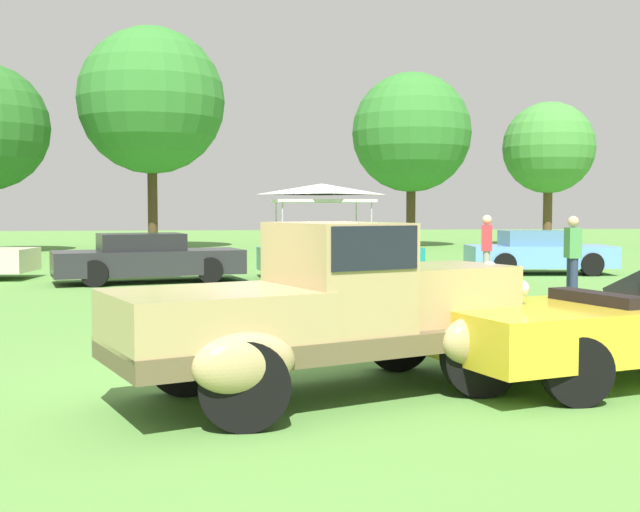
{
  "coord_description": "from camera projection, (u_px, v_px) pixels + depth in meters",
  "views": [
    {
      "loc": [
        -0.59,
        -8.13,
        1.83
      ],
      "look_at": [
        0.57,
        1.04,
        1.28
      ],
      "focal_mm": 44.76,
      "sensor_mm": 36.0,
      "label": 1
    }
  ],
  "objects": [
    {
      "name": "ground_plane",
      "position": [
        278.0,
        386.0,
        8.23
      ],
      "size": [
        120.0,
        120.0,
        0.0
      ],
      "primitive_type": "plane",
      "color": "#568C3D"
    },
    {
      "name": "show_car_charcoal",
      "position": [
        147.0,
        258.0,
        19.8
      ],
      "size": [
        4.87,
        2.78,
        1.22
      ],
      "color": "#28282D",
      "rests_on": "ground_plane"
    },
    {
      "name": "treeline_mid_left",
      "position": [
        151.0,
        101.0,
        35.69
      ],
      "size": [
        6.55,
        6.55,
        9.94
      ],
      "color": "#47331E",
      "rests_on": "ground_plane"
    },
    {
      "name": "spectator_far_side",
      "position": [
        487.0,
        249.0,
        18.37
      ],
      "size": [
        0.35,
        0.46,
        1.69
      ],
      "color": "#9E998E",
      "rests_on": "ground_plane"
    },
    {
      "name": "treeline_center",
      "position": [
        411.0,
        133.0,
        38.08
      ],
      "size": [
        5.7,
        5.7,
        8.32
      ],
      "color": "#47331E",
      "rests_on": "ground_plane"
    },
    {
      "name": "show_car_skyblue",
      "position": [
        539.0,
        253.0,
        22.35
      ],
      "size": [
        4.13,
        2.1,
        1.22
      ],
      "color": "#669EDB",
      "rests_on": "ground_plane"
    },
    {
      "name": "canopy_tent_center_field",
      "position": [
        322.0,
        192.0,
        27.92
      ],
      "size": [
        3.33,
        3.33,
        2.71
      ],
      "color": "#B7B7BC",
      "rests_on": "ground_plane"
    },
    {
      "name": "treeline_mid_right",
      "position": [
        549.0,
        148.0,
        38.98
      ],
      "size": [
        4.47,
        4.47,
        7.05
      ],
      "color": "brown",
      "rests_on": "ground_plane"
    },
    {
      "name": "feature_pickup_truck",
      "position": [
        330.0,
        308.0,
        7.76
      ],
      "size": [
        4.42,
        2.94,
        1.7
      ],
      "color": "brown",
      "rests_on": "ground_plane"
    },
    {
      "name": "neighbor_convertible",
      "position": [
        635.0,
        324.0,
        8.67
      ],
      "size": [
        4.8,
        2.89,
        1.4
      ],
      "color": "yellow",
      "rests_on": "ground_plane"
    },
    {
      "name": "spectator_near_truck",
      "position": [
        573.0,
        255.0,
        15.76
      ],
      "size": [
        0.29,
        0.43,
        1.69
      ],
      "color": "#283351",
      "rests_on": "ground_plane"
    },
    {
      "name": "show_car_teal",
      "position": [
        338.0,
        255.0,
        21.22
      ],
      "size": [
        4.36,
        2.03,
        1.22
      ],
      "color": "teal",
      "rests_on": "ground_plane"
    }
  ]
}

